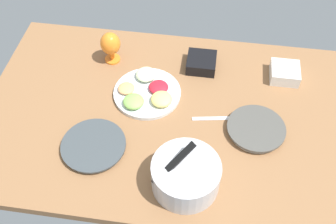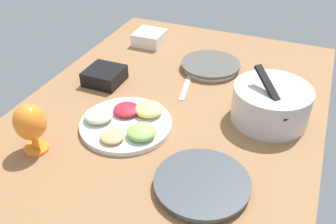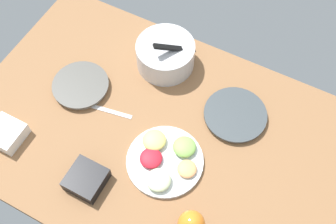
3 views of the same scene
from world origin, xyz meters
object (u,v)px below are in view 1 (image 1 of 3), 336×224
(hurricane_glass_orange, at_px, (110,45))
(dinner_plate_right, at_px, (94,146))
(mixing_bowl, at_px, (186,175))
(square_bowl_white, at_px, (285,72))
(fruit_platter, at_px, (147,92))
(square_bowl_black, at_px, (201,62))
(dinner_plate_left, at_px, (256,129))

(hurricane_glass_orange, bearing_deg, dinner_plate_right, 94.89)
(mixing_bowl, height_order, square_bowl_white, mixing_bowl)
(dinner_plate_right, bearing_deg, mixing_bowl, 164.18)
(mixing_bowl, distance_m, square_bowl_white, 0.74)
(hurricane_glass_orange, relative_size, square_bowl_white, 1.24)
(fruit_platter, distance_m, square_bowl_black, 0.31)
(dinner_plate_left, relative_size, mixing_bowl, 0.95)
(square_bowl_white, bearing_deg, mixing_bowl, 57.93)
(dinner_plate_left, distance_m, dinner_plate_right, 0.68)
(dinner_plate_left, distance_m, hurricane_glass_orange, 0.78)
(dinner_plate_right, bearing_deg, dinner_plate_left, -164.68)
(hurricane_glass_orange, xyz_separation_m, square_bowl_black, (-0.43, -0.01, -0.07))
(fruit_platter, bearing_deg, square_bowl_white, -161.92)
(dinner_plate_right, relative_size, square_bowl_black, 1.92)
(dinner_plate_right, bearing_deg, square_bowl_black, -126.28)
(dinner_plate_right, bearing_deg, fruit_platter, -117.45)
(fruit_platter, height_order, hurricane_glass_orange, hurricane_glass_orange)
(mixing_bowl, bearing_deg, square_bowl_white, -122.07)
(mixing_bowl, bearing_deg, dinner_plate_right, -15.82)
(square_bowl_white, bearing_deg, dinner_plate_left, 69.25)
(mixing_bowl, xyz_separation_m, square_bowl_white, (-0.39, -0.63, -0.03))
(dinner_plate_left, height_order, dinner_plate_right, dinner_plate_left)
(mixing_bowl, xyz_separation_m, fruit_platter, (0.22, -0.43, -0.05))
(fruit_platter, distance_m, hurricane_glass_orange, 0.30)
(mixing_bowl, distance_m, square_bowl_black, 0.64)
(dinner_plate_right, relative_size, fruit_platter, 0.87)
(dinner_plate_right, height_order, square_bowl_white, square_bowl_white)
(dinner_plate_right, bearing_deg, hurricane_glass_orange, -85.11)
(square_bowl_black, xyz_separation_m, square_bowl_white, (-0.39, 0.01, 0.00))
(fruit_platter, bearing_deg, mixing_bowl, 117.62)
(dinner_plate_right, distance_m, fruit_platter, 0.36)
(hurricane_glass_orange, distance_m, square_bowl_black, 0.44)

